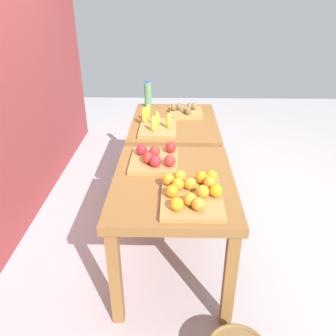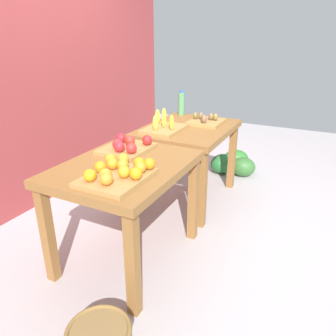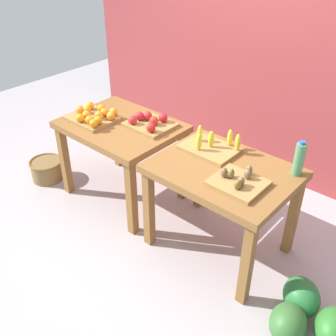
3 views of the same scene
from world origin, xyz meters
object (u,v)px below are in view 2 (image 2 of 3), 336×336
(watermelon_pile, at_px, (233,163))
(orange_bin, at_px, (118,172))
(banana_crate, at_px, (164,127))
(water_bottle, at_px, (181,103))
(kiwi_bin, at_px, (206,121))
(apple_bin, at_px, (127,146))
(display_table_right, at_px, (188,138))
(display_table_left, at_px, (126,179))

(watermelon_pile, bearing_deg, orange_bin, 176.52)
(orange_bin, xyz_separation_m, watermelon_pile, (2.25, -0.14, -0.70))
(banana_crate, bearing_deg, water_bottle, 10.72)
(banana_crate, bearing_deg, kiwi_bin, -31.90)
(kiwi_bin, relative_size, water_bottle, 1.33)
(apple_bin, height_order, water_bottle, water_bottle)
(orange_bin, distance_m, water_bottle, 1.83)
(watermelon_pile, bearing_deg, display_table_right, 164.66)
(display_table_left, bearing_deg, apple_bin, 29.40)
(kiwi_bin, bearing_deg, banana_crate, 148.10)
(orange_bin, distance_m, apple_bin, 0.52)
(orange_bin, height_order, kiwi_bin, orange_bin)
(display_table_left, height_order, watermelon_pile, display_table_left)
(water_bottle, bearing_deg, display_table_left, -169.80)
(display_table_right, height_order, kiwi_bin, kiwi_bin)
(banana_crate, bearing_deg, display_table_right, -33.32)
(banana_crate, height_order, watermelon_pile, banana_crate)
(watermelon_pile, bearing_deg, apple_bin, 168.06)
(water_bottle, bearing_deg, watermelon_pile, -48.56)
(display_table_right, relative_size, water_bottle, 3.84)
(orange_bin, bearing_deg, banana_crate, 13.29)
(apple_bin, height_order, banana_crate, banana_crate)
(display_table_right, distance_m, orange_bin, 1.36)
(display_table_left, height_order, kiwi_bin, kiwi_bin)
(display_table_left, relative_size, orange_bin, 2.30)
(display_table_right, bearing_deg, watermelon_pile, -15.34)
(display_table_right, distance_m, banana_crate, 0.32)
(display_table_right, bearing_deg, banana_crate, 146.68)
(banana_crate, xyz_separation_m, watermelon_pile, (1.14, -0.40, -0.70))
(kiwi_bin, xyz_separation_m, water_bottle, (0.25, 0.39, 0.10))
(display_table_left, bearing_deg, display_table_right, 0.00)
(kiwi_bin, bearing_deg, orange_bin, 179.98)
(display_table_left, height_order, display_table_right, same)
(orange_bin, bearing_deg, apple_bin, 27.54)
(orange_bin, xyz_separation_m, water_bottle, (1.79, 0.39, 0.08))
(water_bottle, bearing_deg, display_table_right, -147.33)
(orange_bin, bearing_deg, display_table_left, 25.60)
(display_table_right, distance_m, water_bottle, 0.57)
(kiwi_bin, height_order, water_bottle, water_bottle)
(display_table_right, distance_m, kiwi_bin, 0.26)
(banana_crate, bearing_deg, display_table_left, -170.19)
(display_table_left, height_order, water_bottle, water_bottle)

